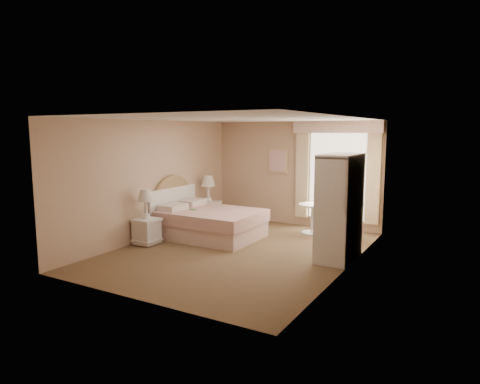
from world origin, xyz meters
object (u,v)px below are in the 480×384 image
Objects in this scene: bed at (207,222)px; round_table at (313,214)px; nightstand_near at (146,224)px; armoire at (340,216)px; nightstand_far at (208,206)px; cafe_chair at (352,212)px.

bed is 2.35m from round_table.
bed is at bearing 57.42° from nightstand_near.
armoire is at bearing 15.19° from nightstand_near.
bed reaches higher than nightstand_far.
round_table is at bearing -177.69° from cafe_chair.
nightstand_near is at bearing -164.81° from armoire.
armoire is at bearing -18.55° from nightstand_far.
cafe_chair is at bearing 28.04° from bed.
bed is 1.33m from nightstand_near.
armoire reaches higher than bed.
nightstand_far reaches higher than cafe_chair.
nightstand_far reaches higher than round_table.
armoire reaches higher than nightstand_far.
armoire is at bearing -80.26° from cafe_chair.
round_table is 1.95m from armoire.
bed is 1.31m from nightstand_far.
bed is 3.10m from cafe_chair.
armoire is (0.21, -1.58, 0.22)m from cafe_chair.
nightstand_near is at bearing -90.00° from nightstand_far.
nightstand_far is 1.22× the size of cafe_chair.
nightstand_far is at bearing -172.09° from round_table.
nightstand_near is 1.67× the size of round_table.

